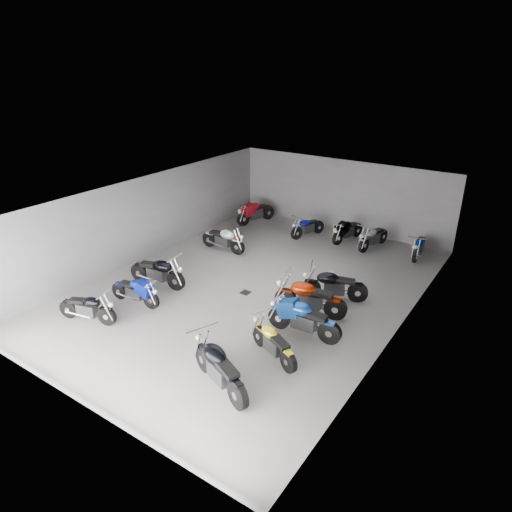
# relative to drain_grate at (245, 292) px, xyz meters

# --- Properties ---
(ground) EXTENTS (14.00, 14.00, 0.00)m
(ground) POSITION_rel_drain_grate_xyz_m (0.00, 0.50, -0.01)
(ground) COLOR gray
(ground) RESTS_ON ground
(wall_back) EXTENTS (10.00, 0.10, 3.20)m
(wall_back) POSITION_rel_drain_grate_xyz_m (0.00, 7.50, 1.59)
(wall_back) COLOR slate
(wall_back) RESTS_ON ground
(wall_left) EXTENTS (0.10, 14.00, 3.20)m
(wall_left) POSITION_rel_drain_grate_xyz_m (-5.00, 0.50, 1.59)
(wall_left) COLOR slate
(wall_left) RESTS_ON ground
(wall_right) EXTENTS (0.10, 14.00, 3.20)m
(wall_right) POSITION_rel_drain_grate_xyz_m (5.00, 0.50, 1.59)
(wall_right) COLOR slate
(wall_right) RESTS_ON ground
(ceiling) EXTENTS (10.00, 14.00, 0.04)m
(ceiling) POSITION_rel_drain_grate_xyz_m (0.00, 0.50, 3.21)
(ceiling) COLOR black
(ceiling) RESTS_ON wall_back
(drain_grate) EXTENTS (0.32, 0.32, 0.01)m
(drain_grate) POSITION_rel_drain_grate_xyz_m (0.00, 0.00, 0.00)
(drain_grate) COLOR black
(drain_grate) RESTS_ON ground
(motorcycle_left_a) EXTENTS (1.90, 0.66, 0.85)m
(motorcycle_left_a) POSITION_rel_drain_grate_xyz_m (-2.85, -4.11, 0.46)
(motorcycle_left_a) COLOR black
(motorcycle_left_a) RESTS_ON ground
(motorcycle_left_b) EXTENTS (1.91, 0.42, 0.84)m
(motorcycle_left_b) POSITION_rel_drain_grate_xyz_m (-2.49, -2.57, 0.45)
(motorcycle_left_b) COLOR black
(motorcycle_left_b) RESTS_ON ground
(motorcycle_left_c) EXTENTS (2.21, 0.53, 0.97)m
(motorcycle_left_c) POSITION_rel_drain_grate_xyz_m (-2.80, -1.26, 0.53)
(motorcycle_left_c) COLOR black
(motorcycle_left_c) RESTS_ON ground
(motorcycle_left_f) EXTENTS (2.10, 0.41, 0.92)m
(motorcycle_left_f) POSITION_rel_drain_grate_xyz_m (-2.84, 2.48, 0.50)
(motorcycle_left_f) COLOR black
(motorcycle_left_f) RESTS_ON ground
(motorcycle_right_a) EXTENTS (2.20, 1.00, 1.02)m
(motorcycle_right_a) POSITION_rel_drain_grate_xyz_m (2.25, -4.25, 0.55)
(motorcycle_right_a) COLOR black
(motorcycle_right_a) RESTS_ON ground
(motorcycle_right_b) EXTENTS (1.83, 0.92, 0.86)m
(motorcycle_right_b) POSITION_rel_drain_grate_xyz_m (2.68, -2.52, 0.46)
(motorcycle_right_b) COLOR black
(motorcycle_right_b) RESTS_ON ground
(motorcycle_right_c) EXTENTS (2.25, 0.48, 0.99)m
(motorcycle_right_c) POSITION_rel_drain_grate_xyz_m (2.82, -1.16, 0.53)
(motorcycle_right_c) COLOR black
(motorcycle_right_c) RESTS_ON ground
(motorcycle_right_d) EXTENTS (2.29, 0.63, 1.01)m
(motorcycle_right_d) POSITION_rel_drain_grate_xyz_m (2.41, -0.00, 0.55)
(motorcycle_right_d) COLOR black
(motorcycle_right_d) RESTS_ON ground
(motorcycle_right_e) EXTENTS (2.03, 1.02, 0.95)m
(motorcycle_right_e) POSITION_rel_drain_grate_xyz_m (2.64, 1.22, 0.51)
(motorcycle_right_e) COLOR black
(motorcycle_right_e) RESTS_ON ground
(motorcycle_back_a) EXTENTS (0.77, 2.13, 0.96)m
(motorcycle_back_a) POSITION_rel_drain_grate_xyz_m (-3.69, 6.03, 0.52)
(motorcycle_back_a) COLOR black
(motorcycle_back_a) RESTS_ON ground
(motorcycle_back_c) EXTENTS (0.74, 1.79, 0.82)m
(motorcycle_back_c) POSITION_rel_drain_grate_xyz_m (-0.77, 5.81, 0.44)
(motorcycle_back_c) COLOR black
(motorcycle_back_c) RESTS_ON ground
(motorcycle_back_d) EXTENTS (0.58, 1.96, 0.87)m
(motorcycle_back_d) POSITION_rel_drain_grate_xyz_m (0.90, 6.30, 0.47)
(motorcycle_back_d) COLOR black
(motorcycle_back_d) RESTS_ON ground
(motorcycle_back_e) EXTENTS (0.57, 2.01, 0.89)m
(motorcycle_back_e) POSITION_rel_drain_grate_xyz_m (2.10, 6.16, 0.48)
(motorcycle_back_e) COLOR black
(motorcycle_back_e) RESTS_ON ground
(motorcycle_back_f) EXTENTS (0.41, 1.88, 0.82)m
(motorcycle_back_f) POSITION_rel_drain_grate_xyz_m (3.95, 6.30, 0.44)
(motorcycle_back_f) COLOR black
(motorcycle_back_f) RESTS_ON ground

